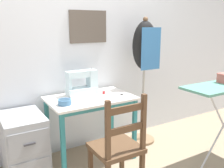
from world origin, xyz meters
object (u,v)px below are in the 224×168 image
at_px(sewing_machine, 83,83).
at_px(thread_spool_near_machine, 104,92).
at_px(dress_form, 145,53).
at_px(wooden_chair, 118,148).
at_px(fabric_bowl, 65,102).
at_px(filing_cabinet, 24,146).
at_px(scissors, 123,94).

distance_m(sewing_machine, thread_spool_near_machine, 0.25).
bearing_deg(dress_form, sewing_machine, 172.97).
relative_size(sewing_machine, wooden_chair, 0.38).
bearing_deg(sewing_machine, wooden_chair, -93.93).
distance_m(fabric_bowl, filing_cabinet, 0.59).
height_order(thread_spool_near_machine, filing_cabinet, thread_spool_near_machine).
bearing_deg(dress_form, fabric_bowl, -171.92).
bearing_deg(filing_cabinet, dress_form, 0.70).
bearing_deg(sewing_machine, fabric_bowl, -141.47).
relative_size(sewing_machine, scissors, 2.96).
bearing_deg(filing_cabinet, scissors, -6.47).
height_order(thread_spool_near_machine, wooden_chair, wooden_chair).
height_order(sewing_machine, thread_spool_near_machine, sewing_machine).
relative_size(sewing_machine, fabric_bowl, 2.67).
xyz_separation_m(sewing_machine, filing_cabinet, (-0.70, -0.11, -0.53)).
bearing_deg(fabric_bowl, dress_form, 8.08).
bearing_deg(dress_form, wooden_chair, -139.08).
relative_size(fabric_bowl, filing_cabinet, 0.21).
distance_m(fabric_bowl, dress_form, 1.16).
bearing_deg(sewing_machine, dress_form, -7.03).
relative_size(scissors, thread_spool_near_machine, 2.69).
xyz_separation_m(scissors, thread_spool_near_machine, (-0.18, 0.12, 0.02)).
bearing_deg(wooden_chair, thread_spool_near_machine, 70.21).
height_order(fabric_bowl, dress_form, dress_form).
bearing_deg(fabric_bowl, wooden_chair, -65.45).
bearing_deg(sewing_machine, thread_spool_near_machine, -30.04).
bearing_deg(filing_cabinet, sewing_machine, 9.19).
bearing_deg(fabric_bowl, sewing_machine, 38.53).
bearing_deg(sewing_machine, filing_cabinet, -170.81).
distance_m(wooden_chair, dress_form, 1.29).
relative_size(fabric_bowl, thread_spool_near_machine, 2.98).
relative_size(fabric_bowl, dress_form, 0.08).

